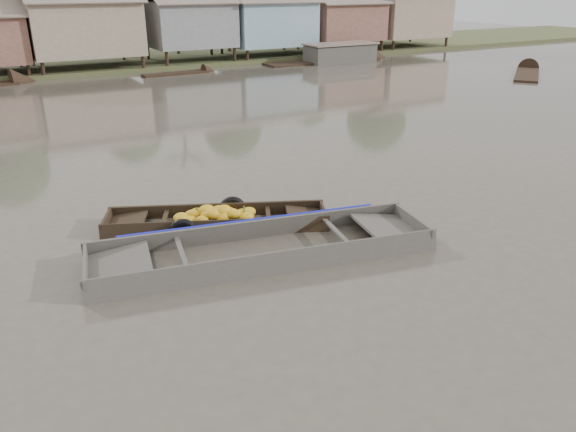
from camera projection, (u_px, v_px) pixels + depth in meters
ground at (268, 267)px, 11.25m from camera, size 120.00×120.00×0.00m
riverbank at (83, 18)px, 36.98m from camera, size 120.00×12.47×10.22m
banana_boat at (214, 220)px, 13.09m from camera, size 5.19×3.24×0.73m
viewer_boat at (263, 252)px, 11.72m from camera, size 7.37×3.25×0.58m
distant_boats at (262, 66)px, 36.33m from camera, size 48.29×15.53×1.38m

